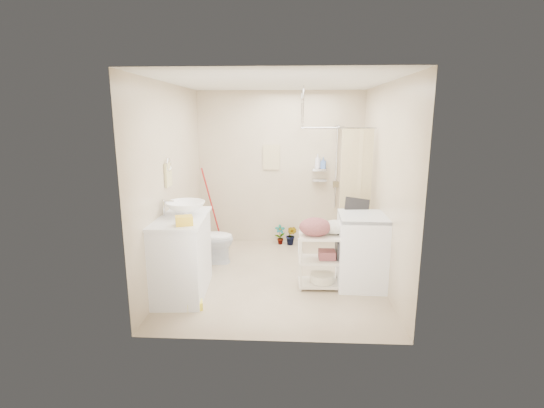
{
  "coord_description": "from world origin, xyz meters",
  "views": [
    {
      "loc": [
        0.19,
        -5.11,
        2.18
      ],
      "look_at": [
        -0.07,
        0.25,
        0.98
      ],
      "focal_mm": 26.0,
      "sensor_mm": 36.0,
      "label": 1
    }
  ],
  "objects_px": {
    "laundry_rack": "(323,256)",
    "vanity": "(181,255)",
    "toilet": "(209,239)",
    "washing_machine": "(363,250)"
  },
  "relations": [
    {
      "from": "laundry_rack",
      "to": "vanity",
      "type": "bearing_deg",
      "value": -172.75
    },
    {
      "from": "toilet",
      "to": "laundry_rack",
      "type": "relative_size",
      "value": 0.88
    },
    {
      "from": "laundry_rack",
      "to": "washing_machine",
      "type": "bearing_deg",
      "value": 8.98
    },
    {
      "from": "vanity",
      "to": "toilet",
      "type": "bearing_deg",
      "value": 79.9
    },
    {
      "from": "vanity",
      "to": "laundry_rack",
      "type": "relative_size",
      "value": 1.33
    },
    {
      "from": "vanity",
      "to": "washing_machine",
      "type": "relative_size",
      "value": 1.18
    },
    {
      "from": "toilet",
      "to": "laundry_rack",
      "type": "bearing_deg",
      "value": -120.23
    },
    {
      "from": "toilet",
      "to": "vanity",
      "type": "bearing_deg",
      "value": 169.38
    },
    {
      "from": "washing_machine",
      "to": "vanity",
      "type": "bearing_deg",
      "value": -169.21
    },
    {
      "from": "toilet",
      "to": "washing_machine",
      "type": "height_order",
      "value": "washing_machine"
    }
  ]
}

